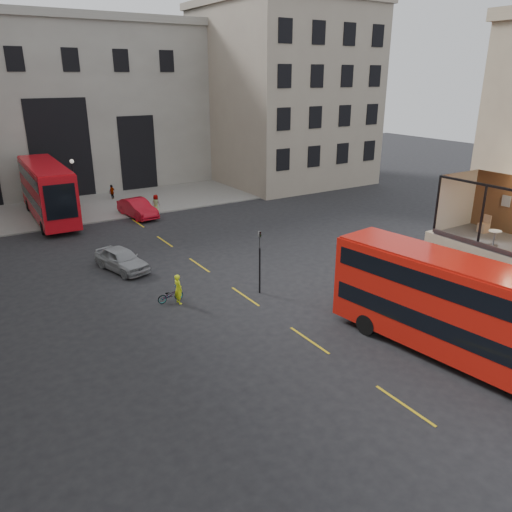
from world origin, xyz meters
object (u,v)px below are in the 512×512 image
bus_near (455,305)px  pedestrian_c (112,192)px  cyclist (178,289)px  pedestrian_b (76,205)px  street_lamp_b (76,193)px  bus_far (47,189)px  pedestrian_d (156,204)px  cafe_table_far (495,236)px  car_a (122,259)px  cafe_chair_d (484,227)px  traffic_light_near (260,254)px  car_b (138,208)px  bicycle (170,295)px

bus_near → pedestrian_c: 38.44m
cyclist → pedestrian_b: bearing=-5.6°
street_lamp_b → bus_far: (-2.09, 1.23, 0.39)m
pedestrian_d → cafe_table_far: bearing=149.8°
cyclist → cafe_table_far: cafe_table_far is taller
pedestrian_b → bus_far: bearing=175.3°
car_a → cafe_table_far: size_ratio=6.25×
bus_near → bus_far: bearing=107.3°
pedestrian_c → cafe_chair_d: cafe_chair_d is taller
car_a → pedestrian_c: 20.52m
traffic_light_near → pedestrian_b: traffic_light_near is taller
cafe_table_far → bus_far: bearing=112.5°
traffic_light_near → cyclist: bearing=164.8°
pedestrian_c → pedestrian_d: pedestrian_d is taller
bus_far → pedestrian_c: 8.44m
bus_near → pedestrian_d: 31.24m
traffic_light_near → car_a: size_ratio=0.85×
bus_far → cafe_table_far: (13.72, -33.12, 2.29)m
bus_far → pedestrian_b: 3.37m
bus_far → car_b: 7.83m
bus_far → pedestrian_c: size_ratio=7.93×
car_b → pedestrian_d: bearing=11.5°
car_a → cyclist: bearing=-95.6°
bus_far → street_lamp_b: bearing=-30.5°
street_lamp_b → cafe_chair_d: (13.08, -30.36, 2.47)m
traffic_light_near → cafe_table_far: bearing=-56.2°
cafe_chair_d → bicycle: bearing=142.2°
bus_far → bicycle: (2.18, -21.53, -2.38)m
street_lamp_b → car_b: 5.40m
car_a → bicycle: size_ratio=2.93×
car_a → cafe_table_far: (12.29, -17.80, 4.31)m
bicycle → cafe_chair_d: 17.03m
street_lamp_b → cyclist: street_lamp_b is taller
traffic_light_near → cafe_chair_d: (8.08, -8.36, 2.44)m
traffic_light_near → bus_far: 24.29m
pedestrian_c → cafe_table_far: size_ratio=2.20×
cyclist → cafe_chair_d: cafe_chair_d is taller
pedestrian_d → bus_near: bearing=143.9°
pedestrian_c → cafe_table_far: cafe_table_far is taller
traffic_light_near → cafe_table_far: (6.63, -9.89, 2.65)m
bus_far → pedestrian_b: (2.47, 1.14, -1.98)m
traffic_light_near → pedestrian_d: 20.75m
car_a → cafe_table_far: bearing=-70.0°
cyclist → pedestrian_d: (6.36, 19.36, -0.03)m
street_lamp_b → car_b: size_ratio=1.06×
traffic_light_near → pedestrian_c: (-0.20, 27.69, -1.64)m
cyclist → street_lamp_b: bearing=-4.5°
street_lamp_b → car_b: (4.73, -2.08, -1.57)m
car_b → cyclist: bearing=-110.4°
traffic_light_near → cafe_chair_d: bearing=-46.0°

